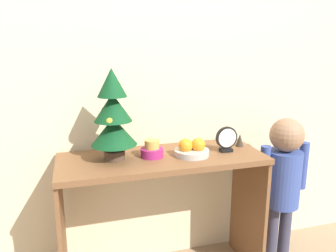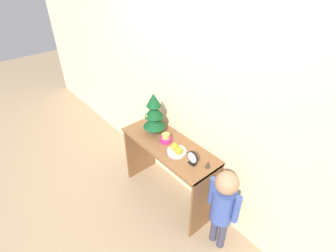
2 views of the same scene
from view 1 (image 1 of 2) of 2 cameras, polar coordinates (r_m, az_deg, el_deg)
back_wall at (r=1.90m, az=-3.17°, el=11.50°), size 7.00×0.05×2.50m
console_table at (r=1.81m, az=-0.99°, el=-10.69°), size 1.09×0.43×0.76m
mini_tree at (r=1.65m, az=-9.57°, el=1.82°), size 0.23×0.23×0.47m
fruit_bowl at (r=1.75m, az=4.15°, el=-4.06°), size 0.19×0.19×0.10m
singing_bowl at (r=1.73m, az=-2.82°, el=-4.21°), size 0.12×0.12×0.09m
desk_clock at (r=1.82m, az=10.15°, el=-2.33°), size 0.12×0.04×0.14m
figurine at (r=1.95m, az=12.39°, el=-2.41°), size 0.05×0.05×0.07m
child_figure at (r=2.10m, az=19.46°, el=-7.88°), size 0.32×0.21×0.92m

